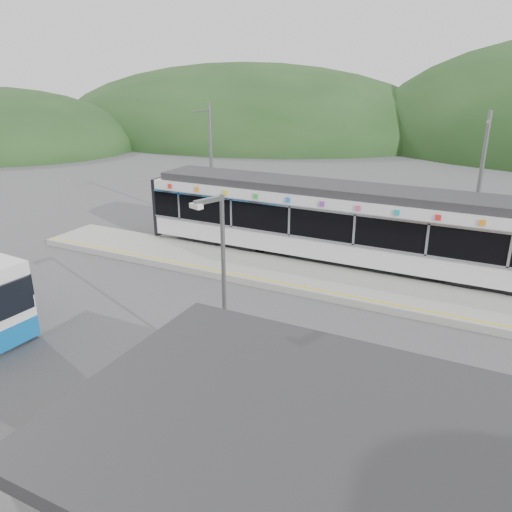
% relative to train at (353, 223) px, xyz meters
% --- Properties ---
extents(ground, '(120.00, 120.00, 0.00)m').
position_rel_train_xyz_m(ground, '(-2.09, -6.00, -2.06)').
color(ground, '#4C4C4F').
rests_on(ground, ground).
extents(hills, '(146.00, 149.00, 26.00)m').
position_rel_train_xyz_m(hills, '(4.10, -0.71, -2.06)').
color(hills, '#1E3D19').
rests_on(hills, ground).
extents(platform, '(26.00, 3.20, 0.30)m').
position_rel_train_xyz_m(platform, '(-2.09, -2.70, -1.91)').
color(platform, '#9E9E99').
rests_on(platform, ground).
extents(yellow_line, '(26.00, 0.10, 0.01)m').
position_rel_train_xyz_m(yellow_line, '(-2.09, -4.00, -1.76)').
color(yellow_line, yellow).
rests_on(yellow_line, platform).
extents(train, '(20.44, 3.01, 3.74)m').
position_rel_train_xyz_m(train, '(0.00, 0.00, 0.00)').
color(train, black).
rests_on(train, ground).
extents(catenary_mast_west, '(0.18, 1.80, 7.00)m').
position_rel_train_xyz_m(catenary_mast_west, '(-9.09, 2.56, 1.58)').
color(catenary_mast_west, slate).
rests_on(catenary_mast_west, ground).
extents(catenary_mast_east, '(0.18, 1.80, 7.00)m').
position_rel_train_xyz_m(catenary_mast_east, '(4.91, 2.56, 1.58)').
color(catenary_mast_east, slate).
rests_on(catenary_mast_east, ground).
extents(station_shelter, '(9.20, 6.20, 3.00)m').
position_rel_train_xyz_m(station_shelter, '(3.90, -15.00, -0.51)').
color(station_shelter, brown).
rests_on(station_shelter, ground).
extents(lamp_post, '(0.42, 1.04, 5.57)m').
position_rel_train_xyz_m(lamp_post, '(-0.61, -10.75, 1.27)').
color(lamp_post, slate).
rests_on(lamp_post, ground).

